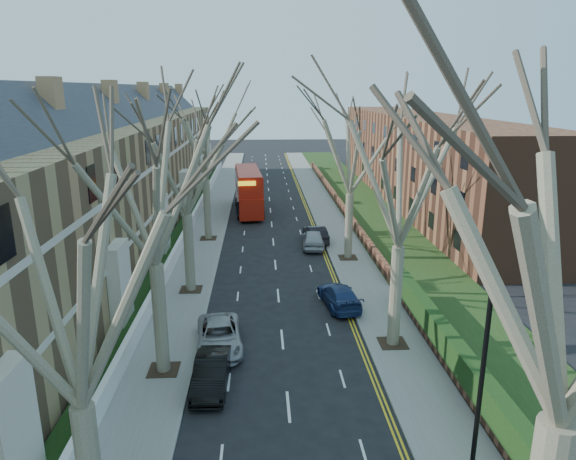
{
  "coord_description": "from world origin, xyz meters",
  "views": [
    {
      "loc": [
        -1.03,
        -15.74,
        12.89
      ],
      "look_at": [
        0.87,
        19.31,
        3.18
      ],
      "focal_mm": 32.0,
      "sensor_mm": 36.0,
      "label": 1
    }
  ],
  "objects": [
    {
      "name": "car_left_mid",
      "position": [
        -3.34,
        4.66,
        0.69
      ],
      "size": [
        1.57,
        4.21,
        1.37
      ],
      "primitive_type": "imported",
      "rotation": [
        0.0,
        0.0,
        -0.03
      ],
      "color": "black",
      "rests_on": "ground"
    },
    {
      "name": "tree_left_near",
      "position": [
        -5.7,
        -4.0,
        8.93
      ],
      "size": [
        9.8,
        9.8,
        13.73
      ],
      "color": "brown",
      "rests_on": "ground"
    },
    {
      "name": "car_right_mid",
      "position": [
        3.3,
        25.17,
        0.76
      ],
      "size": [
        2.08,
        4.56,
        1.52
      ],
      "primitive_type": "imported",
      "rotation": [
        0.0,
        0.0,
        3.08
      ],
      "color": "#A0A2A9",
      "rests_on": "ground"
    },
    {
      "name": "double_decker_bus",
      "position": [
        -2.34,
        38.34,
        2.2
      ],
      "size": [
        3.33,
        10.84,
        4.48
      ],
      "rotation": [
        0.0,
        0.0,
        3.22
      ],
      "color": "#A3180B",
      "rests_on": "ground"
    },
    {
      "name": "car_right_near",
      "position": [
        3.67,
        13.18,
        0.67
      ],
      "size": [
        2.5,
        4.84,
        1.34
      ],
      "primitive_type": "imported",
      "rotation": [
        0.0,
        0.0,
        3.28
      ],
      "color": "navy",
      "rests_on": "ground"
    },
    {
      "name": "lamp_post",
      "position": [
        5.0,
        -3.5,
        4.57
      ],
      "size": [
        0.18,
        0.5,
        8.11
      ],
      "color": "black",
      "rests_on": "ground"
    },
    {
      "name": "pavement_right",
      "position": [
        6.0,
        39.0,
        0.06
      ],
      "size": [
        3.0,
        102.0,
        0.12
      ],
      "primitive_type": "cube",
      "color": "slate",
      "rests_on": "ground"
    },
    {
      "name": "car_left_far",
      "position": [
        -3.25,
        8.24,
        0.67
      ],
      "size": [
        2.7,
        5.04,
        1.34
      ],
      "primitive_type": "imported",
      "rotation": [
        0.0,
        0.0,
        0.1
      ],
      "color": "#98979C",
      "rests_on": "ground"
    },
    {
      "name": "tree_right_far",
      "position": [
        5.7,
        22.0,
        9.24
      ],
      "size": [
        10.15,
        10.15,
        14.22
      ],
      "color": "brown",
      "rests_on": "ground"
    },
    {
      "name": "tree_left_mid",
      "position": [
        -5.7,
        6.0,
        9.56
      ],
      "size": [
        10.5,
        10.5,
        14.71
      ],
      "color": "brown",
      "rests_on": "ground"
    },
    {
      "name": "tree_left_dist",
      "position": [
        -5.7,
        28.0,
        9.56
      ],
      "size": [
        10.5,
        10.5,
        14.71
      ],
      "color": "brown",
      "rests_on": "ground"
    },
    {
      "name": "wall_hedge_right",
      "position": [
        7.7,
        2.0,
        1.12
      ],
      "size": [
        0.7,
        24.0,
        1.8
      ],
      "color": "brown",
      "rests_on": "ground"
    },
    {
      "name": "tree_right_mid",
      "position": [
        5.7,
        8.0,
        9.56
      ],
      "size": [
        10.5,
        10.5,
        14.71
      ],
      "color": "brown",
      "rests_on": "ground"
    },
    {
      "name": "flats_right",
      "position": [
        17.46,
        43.0,
        4.98
      ],
      "size": [
        13.97,
        54.0,
        10.0
      ],
      "color": "brown",
      "rests_on": "ground"
    },
    {
      "name": "pavement_left",
      "position": [
        -6.0,
        39.0,
        0.06
      ],
      "size": [
        3.0,
        102.0,
        0.12
      ],
      "primitive_type": "cube",
      "color": "slate",
      "rests_on": "ground"
    },
    {
      "name": "tree_left_far",
      "position": [
        -5.7,
        16.0,
        9.24
      ],
      "size": [
        10.15,
        10.15,
        14.22
      ],
      "color": "brown",
      "rests_on": "ground"
    },
    {
      "name": "terrace_left",
      "position": [
        -13.65,
        31.0,
        5.53
      ],
      "size": [
        9.7,
        78.0,
        13.6
      ],
      "color": "#9A754E",
      "rests_on": "ground"
    },
    {
      "name": "front_wall_left",
      "position": [
        -7.65,
        31.0,
        0.62
      ],
      "size": [
        0.3,
        78.0,
        1.0
      ],
      "color": "white",
      "rests_on": "ground"
    },
    {
      "name": "car_right_far",
      "position": [
        3.67,
        26.82,
        0.72
      ],
      "size": [
        1.99,
        4.5,
        1.44
      ],
      "primitive_type": "imported",
      "rotation": [
        0.0,
        0.0,
        3.25
      ],
      "color": "black",
      "rests_on": "ground"
    },
    {
      "name": "grass_verge_right",
      "position": [
        10.5,
        39.0,
        0.15
      ],
      "size": [
        6.0,
        102.0,
        0.06
      ],
      "color": "#1A3513",
      "rests_on": "ground"
    },
    {
      "name": "ground",
      "position": [
        0.0,
        0.0,
        0.0
      ],
      "size": [
        240.0,
        240.0,
        0.0
      ],
      "primitive_type": "plane",
      "color": "black",
      "rests_on": "ground"
    }
  ]
}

